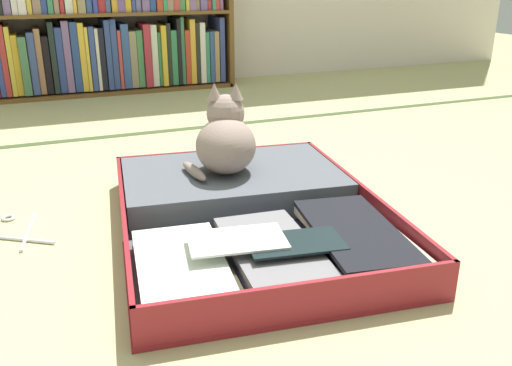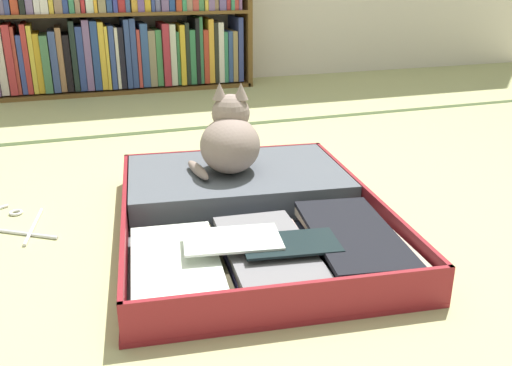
{
  "view_description": "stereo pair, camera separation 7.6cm",
  "coord_description": "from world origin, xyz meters",
  "views": [
    {
      "loc": [
        -0.49,
        -1.31,
        0.7
      ],
      "look_at": [
        0.04,
        -0.0,
        0.16
      ],
      "focal_mm": 38.51,
      "sensor_mm": 36.0,
      "label": 1
    },
    {
      "loc": [
        -0.42,
        -1.34,
        0.7
      ],
      "look_at": [
        0.04,
        -0.0,
        0.16
      ],
      "focal_mm": 38.51,
      "sensor_mm": 36.0,
      "label": 2
    }
  ],
  "objects": [
    {
      "name": "open_suitcase",
      "position": [
        0.05,
        0.09,
        0.04
      ],
      "size": [
        0.83,
        1.04,
        0.1
      ],
      "color": "maroon",
      "rests_on": "ground_plane"
    },
    {
      "name": "ground_plane",
      "position": [
        0.0,
        0.0,
        0.0
      ],
      "size": [
        10.0,
        10.0,
        0.0
      ],
      "primitive_type": "plane",
      "color": "tan"
    },
    {
      "name": "bookshelf",
      "position": [
        -0.08,
        2.23,
        0.44
      ],
      "size": [
        1.59,
        0.29,
        0.95
      ],
      "color": "brown",
      "rests_on": "ground_plane"
    },
    {
      "name": "black_cat",
      "position": [
        0.05,
        0.28,
        0.2
      ],
      "size": [
        0.26,
        0.29,
        0.28
      ],
      "color": "gray",
      "rests_on": "open_suitcase"
    },
    {
      "name": "tatami_border",
      "position": [
        0.0,
        1.18,
        0.0
      ],
      "size": [
        4.8,
        0.05,
        0.0
      ],
      "color": "#3C4B29",
      "rests_on": "ground_plane"
    }
  ]
}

